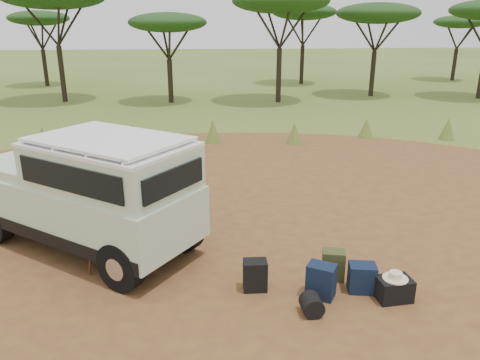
{
  "coord_description": "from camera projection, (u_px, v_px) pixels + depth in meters",
  "views": [
    {
      "loc": [
        -0.55,
        -8.29,
        4.36
      ],
      "look_at": [
        0.35,
        1.48,
        1.0
      ],
      "focal_mm": 35.0,
      "sensor_mm": 36.0,
      "label": 1
    }
  ],
  "objects": [
    {
      "name": "safari_vehicle",
      "position": [
        89.0,
        194.0,
        9.11
      ],
      "size": [
        5.01,
        4.4,
        2.37
      ],
      "rotation": [
        0.0,
        0.0,
        -0.64
      ],
      "color": "beige",
      "rests_on": "ground"
    },
    {
      "name": "hard_case",
      "position": [
        394.0,
        289.0,
        7.64
      ],
      "size": [
        0.58,
        0.44,
        0.39
      ],
      "primitive_type": "cube",
      "rotation": [
        0.0,
        0.0,
        0.1
      ],
      "color": "black",
      "rests_on": "ground"
    },
    {
      "name": "ground",
      "position": [
        229.0,
        252.0,
        9.27
      ],
      "size": [
        140.0,
        140.0,
        0.0
      ],
      "primitive_type": "plane",
      "color": "#536724",
      "rests_on": "ground"
    },
    {
      "name": "dirt_clearing",
      "position": [
        229.0,
        252.0,
        9.27
      ],
      "size": [
        23.0,
        23.0,
        0.01
      ],
      "primitive_type": "cylinder",
      "color": "brown",
      "rests_on": "ground"
    },
    {
      "name": "backpack_navy",
      "position": [
        321.0,
        281.0,
        7.69
      ],
      "size": [
        0.55,
        0.5,
        0.59
      ],
      "primitive_type": "cube",
      "rotation": [
        0.0,
        0.0,
        -0.53
      ],
      "color": "#111C36",
      "rests_on": "ground"
    },
    {
      "name": "grass_fringe",
      "position": [
        216.0,
        133.0,
        17.32
      ],
      "size": [
        36.6,
        1.6,
        0.9
      ],
      "color": "#536724",
      "rests_on": "ground"
    },
    {
      "name": "backpack_black",
      "position": [
        255.0,
        275.0,
        7.9
      ],
      "size": [
        0.41,
        0.3,
        0.54
      ],
      "primitive_type": "cube",
      "rotation": [
        0.0,
        0.0,
        -0.03
      ],
      "color": "black",
      "rests_on": "ground"
    },
    {
      "name": "walking_staff",
      "position": [
        91.0,
        244.0,
        8.17
      ],
      "size": [
        0.27,
        0.19,
        1.31
      ],
      "primitive_type": "cylinder",
      "rotation": [
        0.2,
        0.0,
        0.99
      ],
      "color": "#612E17",
      "rests_on": "ground"
    },
    {
      "name": "backpack_olive",
      "position": [
        333.0,
        265.0,
        8.23
      ],
      "size": [
        0.45,
        0.37,
        0.55
      ],
      "primitive_type": "cube",
      "rotation": [
        0.0,
        0.0,
        -0.23
      ],
      "color": "#424921",
      "rests_on": "ground"
    },
    {
      "name": "stuff_sack",
      "position": [
        312.0,
        305.0,
        7.26
      ],
      "size": [
        0.35,
        0.35,
        0.34
      ],
      "primitive_type": "cylinder",
      "rotation": [
        1.57,
        0.0,
        0.04
      ],
      "color": "black",
      "rests_on": "ground"
    },
    {
      "name": "acacia_treeline",
      "position": [
        218.0,
        11.0,
        26.43
      ],
      "size": [
        46.7,
        13.2,
        6.26
      ],
      "color": "black",
      "rests_on": "ground"
    },
    {
      "name": "safari_hat",
      "position": [
        395.0,
        276.0,
        7.56
      ],
      "size": [
        0.41,
        0.41,
        0.12
      ],
      "color": "beige",
      "rests_on": "hard_case"
    },
    {
      "name": "duffel_navy",
      "position": [
        362.0,
        278.0,
        7.87
      ],
      "size": [
        0.49,
        0.4,
        0.5
      ],
      "primitive_type": "cube",
      "rotation": [
        0.0,
        0.0,
        -0.17
      ],
      "color": "#111C36",
      "rests_on": "ground"
    }
  ]
}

